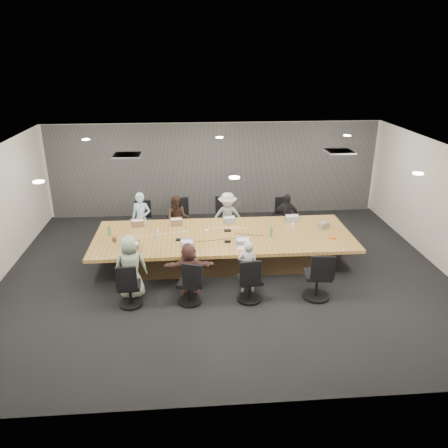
{
  "coord_description": "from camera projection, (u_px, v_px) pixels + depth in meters",
  "views": [
    {
      "loc": [
        -0.74,
        -8.85,
        4.77
      ],
      "look_at": [
        0.0,
        0.4,
        1.05
      ],
      "focal_mm": 35.0,
      "sensor_mm": 36.0,
      "label": 1
    }
  ],
  "objects": [
    {
      "name": "bottle_green_left",
      "position": [
        109.0,
        231.0,
        10.12
      ],
      "size": [
        0.08,
        0.08,
        0.22
      ],
      "primitive_type": "cylinder",
      "rotation": [
        0.0,
        0.0,
        0.34
      ],
      "color": "#48854E",
      "rests_on": "conference_table"
    },
    {
      "name": "mic_right",
      "position": [
        228.0,
        230.0,
        10.4
      ],
      "size": [
        0.17,
        0.12,
        0.03
      ],
      "primitive_type": "cube",
      "rotation": [
        0.0,
        0.0,
        -0.04
      ],
      "color": "black",
      "rests_on": "conference_table"
    },
    {
      "name": "floor",
      "position": [
        225.0,
        273.0,
        10.01
      ],
      "size": [
        10.0,
        8.0,
        0.0
      ],
      "primitive_type": "cube",
      "color": "black",
      "rests_on": "ground"
    },
    {
      "name": "wall_right",
      "position": [
        446.0,
        210.0,
        9.86
      ],
      "size": [
        0.0,
        8.0,
        2.8
      ],
      "primitive_type": "cube",
      "rotation": [
        1.57,
        0.0,
        -1.57
      ],
      "color": "beige",
      "rests_on": "ground"
    },
    {
      "name": "person_1",
      "position": [
        178.0,
        219.0,
        11.4
      ],
      "size": [
        0.67,
        0.55,
        1.29
      ],
      "primitive_type": "imported",
      "rotation": [
        0.0,
        0.0,
        6.17
      ],
      "color": "#34231D",
      "rests_on": "ground"
    },
    {
      "name": "person_0",
      "position": [
        141.0,
        219.0,
        11.32
      ],
      "size": [
        0.55,
        0.42,
        1.37
      ],
      "primitive_type": "imported",
      "rotation": [
        0.0,
        0.0,
        6.1
      ],
      "color": "#A0D1E7",
      "rests_on": "ground"
    },
    {
      "name": "stapler",
      "position": [
        228.0,
        242.0,
        9.77
      ],
      "size": [
        0.14,
        0.04,
        0.05
      ],
      "primitive_type": "cube",
      "rotation": [
        0.0,
        0.0,
        0.05
      ],
      "color": "black",
      "rests_on": "conference_table"
    },
    {
      "name": "chair_3",
      "position": [
        283.0,
        220.0,
        12.03
      ],
      "size": [
        0.59,
        0.59,
        0.78
      ],
      "primitive_type": null,
      "rotation": [
        0.0,
        0.0,
        3.25
      ],
      "color": "black",
      "rests_on": "ground"
    },
    {
      "name": "person_3",
      "position": [
        286.0,
        217.0,
        11.62
      ],
      "size": [
        0.77,
        0.4,
        1.25
      ],
      "primitive_type": "imported",
      "rotation": [
        0.0,
        0.0,
        6.15
      ],
      "color": "black",
      "rests_on": "ground"
    },
    {
      "name": "chair_0",
      "position": [
        143.0,
        224.0,
        11.75
      ],
      "size": [
        0.53,
        0.53,
        0.78
      ],
      "primitive_type": null,
      "rotation": [
        0.0,
        0.0,
        3.13
      ],
      "color": "black",
      "rests_on": "ground"
    },
    {
      "name": "chair_1",
      "position": [
        178.0,
        222.0,
        11.81
      ],
      "size": [
        0.72,
        0.72,
        0.87
      ],
      "primitive_type": null,
      "rotation": [
        0.0,
        0.0,
        3.4
      ],
      "color": "black",
      "rests_on": "ground"
    },
    {
      "name": "mug_brown",
      "position": [
        114.0,
        239.0,
        9.8
      ],
      "size": [
        0.1,
        0.1,
        0.12
      ],
      "primitive_type": "cylinder",
      "rotation": [
        0.0,
        0.0,
        -0.07
      ],
      "color": "brown",
      "rests_on": "conference_table"
    },
    {
      "name": "ceiling",
      "position": [
        226.0,
        152.0,
        8.97
      ],
      "size": [
        10.0,
        8.0,
        0.0
      ],
      "primitive_type": "cube",
      "color": "white",
      "rests_on": "wall_back"
    },
    {
      "name": "person_6",
      "position": [
        248.0,
        267.0,
        9.04
      ],
      "size": [
        0.44,
        0.31,
        1.16
      ],
      "primitive_type": "imported",
      "rotation": [
        0.0,
        0.0,
        3.07
      ],
      "color": "#B8B6C0",
      "rests_on": "ground"
    },
    {
      "name": "chair_6",
      "position": [
        250.0,
        283.0,
        8.79
      ],
      "size": [
        0.58,
        0.58,
        0.78
      ],
      "primitive_type": null,
      "rotation": [
        0.0,
        0.0,
        0.12
      ],
      "color": "black",
      "rests_on": "ground"
    },
    {
      "name": "wall_front",
      "position": [
        250.0,
        322.0,
        5.79
      ],
      "size": [
        10.0,
        0.0,
        2.8
      ],
      "primitive_type": "cube",
      "rotation": [
        -1.57,
        0.0,
        0.0
      ],
      "color": "beige",
      "rests_on": "ground"
    },
    {
      "name": "person_2",
      "position": [
        228.0,
        217.0,
        11.49
      ],
      "size": [
        0.89,
        0.55,
        1.33
      ],
      "primitive_type": "imported",
      "rotation": [
        0.0,
        0.0,
        6.22
      ],
      "color": "#A0A8A0",
      "rests_on": "ground"
    },
    {
      "name": "chair_2",
      "position": [
        226.0,
        220.0,
        11.9
      ],
      "size": [
        0.71,
        0.71,
        0.87
      ],
      "primitive_type": null,
      "rotation": [
        0.0,
        0.0,
        2.9
      ],
      "color": "black",
      "rests_on": "ground"
    },
    {
      "name": "person_4",
      "position": [
        131.0,
        267.0,
        8.83
      ],
      "size": [
        0.72,
        0.53,
        1.35
      ],
      "primitive_type": "imported",
      "rotation": [
        0.0,
        0.0,
        3.3
      ],
      "color": "#8BA08A",
      "rests_on": "ground"
    },
    {
      "name": "laptop_5",
      "position": [
        189.0,
        250.0,
        9.4
      ],
      "size": [
        0.33,
        0.26,
        0.02
      ],
      "primitive_type": "cube",
      "rotation": [
        0.0,
        0.0,
        -0.26
      ],
      "color": "#B2B2B7",
      "rests_on": "conference_table"
    },
    {
      "name": "curtain",
      "position": [
        215.0,
        170.0,
        13.12
      ],
      "size": [
        9.8,
        0.04,
        2.8
      ],
      "primitive_type": "cube",
      "color": "#555555",
      "rests_on": "ground"
    },
    {
      "name": "person_5",
      "position": [
        189.0,
        269.0,
        8.95
      ],
      "size": [
        1.07,
        0.35,
        1.15
      ],
      "primitive_type": "imported",
      "rotation": [
        0.0,
        0.0,
        3.15
      ],
      "color": "brown",
      "rests_on": "ground"
    },
    {
      "name": "wall_back",
      "position": [
        215.0,
        169.0,
        13.19
      ],
      "size": [
        10.0,
        0.0,
        2.8
      ],
      "primitive_type": "cube",
      "rotation": [
        1.57,
        0.0,
        0.0
      ],
      "color": "beige",
      "rests_on": "ground"
    },
    {
      "name": "snack_packet",
      "position": [
        333.0,
        238.0,
        10.0
      ],
      "size": [
        0.18,
        0.13,
        0.04
      ],
      "primitive_type": "cube",
      "rotation": [
        0.0,
        0.0,
        -0.14
      ],
      "color": "#D3591B",
      "rests_on": "conference_table"
    },
    {
      "name": "laptop_1",
      "position": [
        177.0,
        223.0,
        10.86
      ],
      "size": [
        0.3,
        0.22,
        0.02
      ],
      "primitive_type": "cube",
      "rotation": [
        0.0,
        0.0,
        3.19
      ],
      "color": "#8C6647",
      "rests_on": "conference_table"
    },
    {
      "name": "canvas_bag",
      "position": [
        324.0,
        225.0,
        10.58
      ],
      "size": [
        0.31,
        0.29,
        0.14
      ],
      "primitive_type": "cube",
      "rotation": [
        0.0,
        0.0,
        0.61
      ],
      "color": "gray",
      "rests_on": "conference_table"
    },
    {
      "name": "conference_table",
      "position": [
        224.0,
        248.0,
        10.33
      ],
      "size": [
        6.0,
        2.2,
        0.74
      ],
      "color": "#4D3923",
      "rests_on": "ground"
    },
    {
      "name": "laptop_3",
      "position": [
        290.0,
        220.0,
        11.07
      ],
      "size": [
        0.33,
        0.23,
        0.02
      ],
      "primitive_type": "cube",
      "rotation": [
        0.0,
        0.0,
        3.17
      ],
      "color": "#B2B2B7",
      "rests_on": "conference_table"
    },
    {
      "name": "laptop_4",
      "position": [
        133.0,
        252.0,
        9.31
      ],
      "size": [
        0.38,
        0.31,
        0.02
      ],
      "primitive_type": "cube",
      "rotation": [
        0.0,
        0.0,
        -0.25
      ],
      "color": "#8C6647",
      "rests_on": "conference_table"
    },
    {
      "name": "cup_white_near",
      "position": [
        293.0,
        225.0,
        10.59
      ],
      "size": [
        0.11,
        0.11,
        0.11
      ],
      "primitive_type": "cylinder",
      "rotation": [
        0.0,
        0.0,
        -0.32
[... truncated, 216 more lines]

